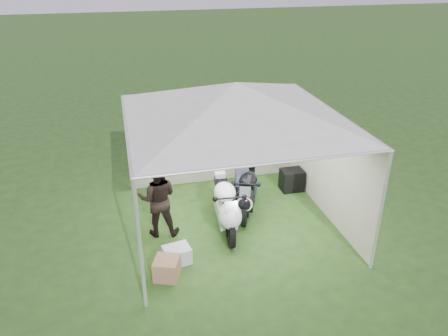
{
  "coord_description": "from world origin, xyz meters",
  "views": [
    {
      "loc": [
        -2.06,
        -7.46,
        5.05
      ],
      "look_at": [
        -0.14,
        0.35,
        1.13
      ],
      "focal_mm": 35.0,
      "sensor_mm": 36.0,
      "label": 1
    }
  ],
  "objects_px": {
    "person_dark_jacket": "(158,198)",
    "equipment_box": "(292,180)",
    "paddock_stand": "(250,188)",
    "motorcycle_white": "(226,206)",
    "person_blue_jacket": "(241,166)",
    "canopy_tent": "(235,104)",
    "crate_0": "(177,255)",
    "crate_1": "(167,268)",
    "motorcycle_black": "(247,191)"
  },
  "relations": [
    {
      "from": "person_blue_jacket",
      "to": "crate_1",
      "type": "distance_m",
      "value": 2.92
    },
    {
      "from": "canopy_tent",
      "to": "person_blue_jacket",
      "type": "distance_m",
      "value": 1.77
    },
    {
      "from": "paddock_stand",
      "to": "person_dark_jacket",
      "type": "xyz_separation_m",
      "value": [
        -2.23,
        -1.14,
        0.67
      ]
    },
    {
      "from": "crate_1",
      "to": "crate_0",
      "type": "bearing_deg",
      "value": 58.21
    },
    {
      "from": "motorcycle_white",
      "to": "person_blue_jacket",
      "type": "bearing_deg",
      "value": 62.33
    },
    {
      "from": "canopy_tent",
      "to": "person_dark_jacket",
      "type": "relative_size",
      "value": 3.54
    },
    {
      "from": "motorcycle_black",
      "to": "canopy_tent",
      "type": "bearing_deg",
      "value": -117.32
    },
    {
      "from": "motorcycle_black",
      "to": "crate_1",
      "type": "distance_m",
      "value": 2.64
    },
    {
      "from": "canopy_tent",
      "to": "crate_1",
      "type": "distance_m",
      "value": 3.19
    },
    {
      "from": "paddock_stand",
      "to": "crate_0",
      "type": "bearing_deg",
      "value": -133.3
    },
    {
      "from": "motorcycle_white",
      "to": "motorcycle_black",
      "type": "distance_m",
      "value": 0.81
    },
    {
      "from": "paddock_stand",
      "to": "crate_0",
      "type": "distance_m",
      "value": 2.96
    },
    {
      "from": "motorcycle_white",
      "to": "crate_0",
      "type": "relative_size",
      "value": 4.22
    },
    {
      "from": "person_dark_jacket",
      "to": "person_blue_jacket",
      "type": "height_order",
      "value": "person_blue_jacket"
    },
    {
      "from": "equipment_box",
      "to": "crate_0",
      "type": "relative_size",
      "value": 1.09
    },
    {
      "from": "person_dark_jacket",
      "to": "motorcycle_black",
      "type": "bearing_deg",
      "value": -159.35
    },
    {
      "from": "person_blue_jacket",
      "to": "equipment_box",
      "type": "xyz_separation_m",
      "value": [
        1.37,
        0.4,
        -0.7
      ]
    },
    {
      "from": "paddock_stand",
      "to": "equipment_box",
      "type": "xyz_separation_m",
      "value": [
        1.02,
        -0.06,
        0.13
      ]
    },
    {
      "from": "motorcycle_black",
      "to": "equipment_box",
      "type": "height_order",
      "value": "motorcycle_black"
    },
    {
      "from": "paddock_stand",
      "to": "canopy_tent",
      "type": "bearing_deg",
      "value": -121.42
    },
    {
      "from": "person_dark_jacket",
      "to": "crate_0",
      "type": "height_order",
      "value": "person_dark_jacket"
    },
    {
      "from": "canopy_tent",
      "to": "crate_0",
      "type": "relative_size",
      "value": 11.99
    },
    {
      "from": "person_dark_jacket",
      "to": "equipment_box",
      "type": "distance_m",
      "value": 3.46
    },
    {
      "from": "canopy_tent",
      "to": "crate_1",
      "type": "height_order",
      "value": "canopy_tent"
    },
    {
      "from": "motorcycle_black",
      "to": "equipment_box",
      "type": "distance_m",
      "value": 1.53
    },
    {
      "from": "motorcycle_black",
      "to": "crate_0",
      "type": "distance_m",
      "value": 2.24
    },
    {
      "from": "motorcycle_black",
      "to": "crate_0",
      "type": "relative_size",
      "value": 3.71
    },
    {
      "from": "paddock_stand",
      "to": "crate_1",
      "type": "relative_size",
      "value": 0.82
    },
    {
      "from": "paddock_stand",
      "to": "crate_1",
      "type": "xyz_separation_m",
      "value": [
        -2.26,
        -2.52,
        0.06
      ]
    },
    {
      "from": "paddock_stand",
      "to": "person_blue_jacket",
      "type": "distance_m",
      "value": 1.01
    },
    {
      "from": "person_dark_jacket",
      "to": "equipment_box",
      "type": "bearing_deg",
      "value": -151.61
    },
    {
      "from": "paddock_stand",
      "to": "equipment_box",
      "type": "bearing_deg",
      "value": -3.52
    },
    {
      "from": "equipment_box",
      "to": "crate_0",
      "type": "bearing_deg",
      "value": -145.57
    },
    {
      "from": "canopy_tent",
      "to": "motorcycle_white",
      "type": "xyz_separation_m",
      "value": [
        -0.22,
        -0.2,
        -2.03
      ]
    },
    {
      "from": "canopy_tent",
      "to": "motorcycle_black",
      "type": "relative_size",
      "value": 3.23
    },
    {
      "from": "crate_0",
      "to": "paddock_stand",
      "type": "bearing_deg",
      "value": 46.7
    },
    {
      "from": "canopy_tent",
      "to": "crate_0",
      "type": "bearing_deg",
      "value": -142.35
    },
    {
      "from": "crate_0",
      "to": "crate_1",
      "type": "relative_size",
      "value": 1.14
    },
    {
      "from": "motorcycle_black",
      "to": "person_blue_jacket",
      "type": "bearing_deg",
      "value": 119.39
    },
    {
      "from": "motorcycle_white",
      "to": "person_blue_jacket",
      "type": "distance_m",
      "value": 1.1
    },
    {
      "from": "motorcycle_black",
      "to": "crate_0",
      "type": "bearing_deg",
      "value": -120.26
    },
    {
      "from": "motorcycle_white",
      "to": "paddock_stand",
      "type": "height_order",
      "value": "motorcycle_white"
    },
    {
      "from": "paddock_stand",
      "to": "motorcycle_white",
      "type": "bearing_deg",
      "value": -124.4
    },
    {
      "from": "motorcycle_white",
      "to": "crate_0",
      "type": "bearing_deg",
      "value": -138.31
    },
    {
      "from": "person_dark_jacket",
      "to": "equipment_box",
      "type": "height_order",
      "value": "person_dark_jacket"
    },
    {
      "from": "motorcycle_white",
      "to": "paddock_stand",
      "type": "relative_size",
      "value": 5.91
    },
    {
      "from": "equipment_box",
      "to": "crate_1",
      "type": "height_order",
      "value": "equipment_box"
    },
    {
      "from": "motorcycle_white",
      "to": "equipment_box",
      "type": "bearing_deg",
      "value": 38.22
    },
    {
      "from": "canopy_tent",
      "to": "motorcycle_white",
      "type": "height_order",
      "value": "canopy_tent"
    },
    {
      "from": "person_blue_jacket",
      "to": "crate_0",
      "type": "distance_m",
      "value": 2.52
    }
  ]
}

